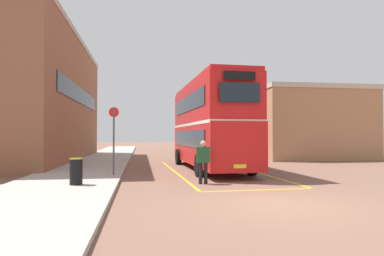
# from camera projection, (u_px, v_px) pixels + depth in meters

# --- Properties ---
(ground_plane) EXTENTS (135.60, 135.60, 0.00)m
(ground_plane) POSITION_uv_depth(u_px,v_px,m) (195.00, 162.00, 23.28)
(ground_plane) COLOR brown
(sidewalk_left) EXTENTS (4.00, 57.60, 0.14)m
(sidewalk_left) POSITION_uv_depth(u_px,v_px,m) (102.00, 160.00, 24.68)
(sidewalk_left) COLOR #A39E93
(sidewalk_left) RESTS_ON ground
(brick_building_left) EXTENTS (5.77, 19.11, 9.04)m
(brick_building_left) POSITION_uv_depth(u_px,v_px,m) (40.00, 99.00, 24.45)
(brick_building_left) COLOR brown
(brick_building_left) RESTS_ON ground
(depot_building_right) EXTENTS (8.78, 13.70, 5.67)m
(depot_building_right) POSITION_uv_depth(u_px,v_px,m) (289.00, 125.00, 31.06)
(depot_building_right) COLOR #AD7A56
(depot_building_right) RESTS_ON ground
(double_decker_bus) EXTENTS (3.05, 10.55, 4.75)m
(double_decker_bus) POSITION_uv_depth(u_px,v_px,m) (209.00, 124.00, 18.65)
(double_decker_bus) COLOR black
(double_decker_bus) RESTS_ON ground
(single_deck_bus) EXTENTS (3.26, 9.01, 3.02)m
(single_deck_bus) POSITION_uv_depth(u_px,v_px,m) (206.00, 137.00, 37.29)
(single_deck_bus) COLOR black
(single_deck_bus) RESTS_ON ground
(pedestrian_boarding) EXTENTS (0.56, 0.29, 1.67)m
(pedestrian_boarding) POSITION_uv_depth(u_px,v_px,m) (203.00, 159.00, 12.97)
(pedestrian_boarding) COLOR black
(pedestrian_boarding) RESTS_ON ground
(litter_bin) EXTENTS (0.46, 0.46, 0.93)m
(litter_bin) POSITION_uv_depth(u_px,v_px,m) (76.00, 171.00, 11.79)
(litter_bin) COLOR black
(litter_bin) RESTS_ON sidewalk_left
(bus_stop_sign) EXTENTS (0.44, 0.09, 2.97)m
(bus_stop_sign) POSITION_uv_depth(u_px,v_px,m) (114.00, 134.00, 14.77)
(bus_stop_sign) COLOR #4C4C51
(bus_stop_sign) RESTS_ON sidewalk_left
(bay_marking_yellow) EXTENTS (4.60, 12.61, 0.01)m
(bay_marking_yellow) POSITION_uv_depth(u_px,v_px,m) (218.00, 173.00, 16.69)
(bay_marking_yellow) COLOR gold
(bay_marking_yellow) RESTS_ON ground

